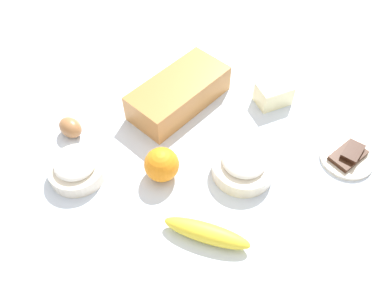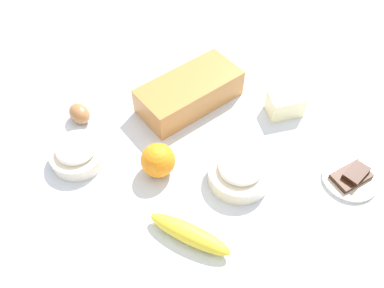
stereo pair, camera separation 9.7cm
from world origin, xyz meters
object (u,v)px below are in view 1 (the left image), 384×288
at_px(loaf_pan, 179,93).
at_px(flour_bowl, 77,168).
at_px(orange_fruit, 163,166).
at_px(butter_block, 274,94).
at_px(sugar_bowl, 243,165).
at_px(chocolate_plate, 348,157).
at_px(egg_near_butter, 70,127).
at_px(banana, 207,233).

relative_size(loaf_pan, flour_bowl, 2.17).
xyz_separation_m(loaf_pan, orange_fruit, (-0.18, -0.16, -0.00)).
distance_m(loaf_pan, butter_block, 0.26).
bearing_deg(loaf_pan, sugar_bowl, -102.90).
bearing_deg(chocolate_plate, flour_bowl, 142.75).
xyz_separation_m(egg_near_butter, chocolate_plate, (0.47, -0.52, -0.01)).
distance_m(flour_bowl, chocolate_plate, 0.66).
distance_m(flour_bowl, egg_near_butter, 0.13).
height_order(egg_near_butter, chocolate_plate, egg_near_butter).
height_order(banana, egg_near_butter, egg_near_butter).
distance_m(loaf_pan, banana, 0.41).
bearing_deg(orange_fruit, sugar_bowl, -38.09).
bearing_deg(orange_fruit, flour_bowl, 137.83).
bearing_deg(banana, sugar_bowl, 20.75).
height_order(butter_block, egg_near_butter, butter_block).
xyz_separation_m(sugar_bowl, orange_fruit, (-0.15, 0.12, 0.01)).
relative_size(sugar_bowl, egg_near_butter, 2.22).
bearing_deg(chocolate_plate, butter_block, 87.69).
xyz_separation_m(sugar_bowl, egg_near_butter, (-0.25, 0.38, -0.00)).
xyz_separation_m(flour_bowl, egg_near_butter, (0.05, 0.12, -0.00)).
bearing_deg(flour_bowl, chocolate_plate, -37.25).
height_order(sugar_bowl, banana, sugar_bowl).
bearing_deg(chocolate_plate, orange_fruit, 144.96).
bearing_deg(flour_bowl, banana, -69.52).
relative_size(loaf_pan, orange_fruit, 3.54).
relative_size(orange_fruit, chocolate_plate, 0.63).
xyz_separation_m(flour_bowl, banana, (0.12, -0.32, -0.01)).
bearing_deg(egg_near_butter, loaf_pan, -19.70).
relative_size(butter_block, egg_near_butter, 1.34).
bearing_deg(butter_block, orange_fruit, 179.20).
xyz_separation_m(sugar_bowl, butter_block, (0.23, 0.11, 0.00)).
distance_m(banana, orange_fruit, 0.19).
distance_m(loaf_pan, chocolate_plate, 0.46).
distance_m(banana, butter_block, 0.45).
distance_m(loaf_pan, orange_fruit, 0.24).
xyz_separation_m(flour_bowl, butter_block, (0.53, -0.14, 0.00)).
height_order(sugar_bowl, orange_fruit, orange_fruit).
xyz_separation_m(loaf_pan, butter_block, (0.20, -0.16, -0.01)).
bearing_deg(sugar_bowl, loaf_pan, 83.09).
distance_m(flour_bowl, orange_fruit, 0.20).
relative_size(orange_fruit, egg_near_butter, 1.23).
distance_m(sugar_bowl, egg_near_butter, 0.45).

